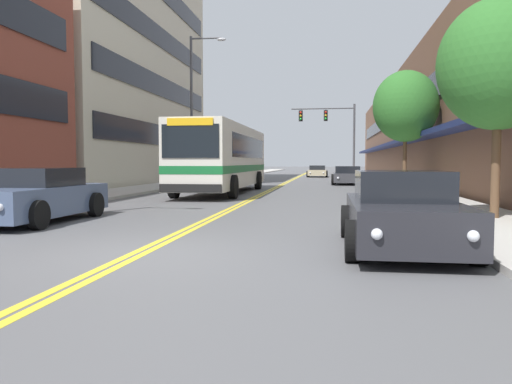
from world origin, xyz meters
TOP-DOWN VIEW (x-y plane):
  - ground_plane at (0.00, 37.00)m, footprint 240.00×240.00m
  - sidewalk_left at (-6.93, 37.00)m, footprint 2.86×106.00m
  - sidewalk_right at (6.93, 37.00)m, footprint 2.86×106.00m
  - centre_line at (0.00, 37.00)m, footprint 0.34×106.00m
  - office_tower_left at (-14.59, 26.35)m, footprint 12.08×23.16m
  - storefront_row_right at (12.59, 37.00)m, footprint 9.10×68.00m
  - city_bus at (-2.05, 16.45)m, footprint 2.83×12.01m
  - car_slate_blue_parked_left_near at (-4.31, 3.82)m, footprint 2.20×4.60m
  - car_white_parked_left_far at (-4.41, 27.27)m, footprint 2.19×4.41m
  - car_charcoal_parked_right_foreground at (4.41, 1.09)m, footprint 2.04×4.27m
  - car_dark_grey_parked_right_mid at (4.36, 26.60)m, footprint 2.15×4.48m
  - car_beige_moving_lead at (1.94, 43.20)m, footprint 2.08×4.39m
  - traffic_signal_mast at (3.38, 35.47)m, footprint 5.43×0.38m
  - street_lamp_left_far at (-5.03, 22.14)m, footprint 2.26×0.28m
  - street_tree_right_near at (7.28, 5.37)m, footprint 2.96×2.96m
  - street_tree_right_mid at (6.89, 18.02)m, footprint 3.22×3.22m
  - fire_hydrant at (5.95, 6.71)m, footprint 0.31×0.23m

SIDE VIEW (x-z plane):
  - ground_plane at x=0.00m, z-range 0.00..0.00m
  - centre_line at x=0.00m, z-range 0.00..0.01m
  - sidewalk_left at x=-6.93m, z-range 0.00..0.12m
  - sidewalk_right at x=6.93m, z-range 0.00..0.12m
  - fire_hydrant at x=5.95m, z-range 0.12..0.94m
  - car_beige_moving_lead at x=1.94m, z-range -0.03..1.14m
  - car_white_parked_left_far at x=-4.41m, z-range -0.02..1.17m
  - car_dark_grey_parked_right_mid at x=4.36m, z-range -0.04..1.20m
  - car_charcoal_parked_right_foreground at x=4.41m, z-range -0.05..1.32m
  - car_slate_blue_parked_left_near at x=-4.31m, z-range -0.04..1.34m
  - city_bus at x=-2.05m, z-range 0.21..3.45m
  - street_tree_right_near at x=7.28m, z-range 1.21..6.67m
  - street_tree_right_mid at x=6.89m, z-range 1.32..7.28m
  - storefront_row_right at x=12.59m, z-range 0.00..8.95m
  - traffic_signal_mast at x=3.38m, z-range 1.35..7.79m
  - street_lamp_left_far at x=-5.03m, z-range 0.77..9.97m
  - office_tower_left at x=-14.59m, z-range 0.00..23.80m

